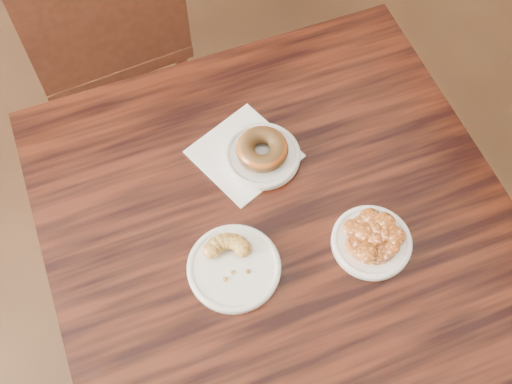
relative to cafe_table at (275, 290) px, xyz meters
name	(u,v)px	position (x,y,z in m)	size (l,w,h in m)	color
floor	(234,293)	(-0.05, 0.16, -0.38)	(5.00, 5.00, 0.00)	black
cafe_table	(275,290)	(0.00, 0.00, 0.00)	(0.87, 0.87, 0.75)	black
chair_far	(99,25)	(-0.15, 0.91, 0.08)	(0.46, 0.46, 0.90)	black
napkin	(244,154)	(0.00, 0.17, 0.38)	(0.17, 0.17, 0.00)	white
plate_donut	(262,156)	(0.03, 0.14, 0.39)	(0.15, 0.15, 0.01)	silver
plate_cruller	(234,268)	(-0.12, -0.05, 0.38)	(0.17, 0.17, 0.01)	white
plate_fritter	(371,242)	(0.14, -0.11, 0.38)	(0.15, 0.15, 0.01)	white
glazed_donut	(262,149)	(0.03, 0.14, 0.41)	(0.10, 0.10, 0.04)	brown
apple_fritter	(373,237)	(0.14, -0.11, 0.40)	(0.13, 0.13, 0.03)	#4C2608
cruller_fragment	(234,264)	(-0.12, -0.05, 0.40)	(0.11, 0.11, 0.03)	brown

